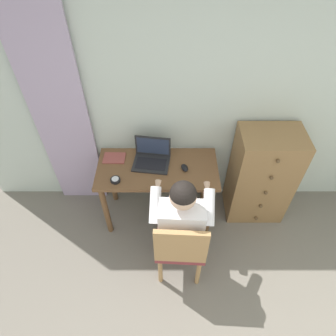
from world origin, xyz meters
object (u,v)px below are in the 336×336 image
(laptop, at_px, (152,158))
(desk_clock, at_px, (115,180))
(dresser, at_px, (261,176))
(notebook_pad, at_px, (114,158))
(chair, at_px, (181,246))
(computer_mouse, at_px, (185,168))
(person_seated, at_px, (182,215))
(desk, at_px, (158,177))

(laptop, distance_m, desk_clock, 0.41)
(dresser, distance_m, notebook_pad, 1.48)
(dresser, relative_size, desk_clock, 12.03)
(chair, bearing_deg, desk_clock, 138.36)
(laptop, height_order, computer_mouse, laptop)
(chair, bearing_deg, computer_mouse, 85.69)
(chair, relative_size, computer_mouse, 9.00)
(laptop, bearing_deg, chair, -71.30)
(chair, relative_size, laptop, 2.43)
(dresser, distance_m, person_seated, 1.02)
(desk_clock, bearing_deg, notebook_pad, 99.30)
(computer_mouse, bearing_deg, chair, -110.62)
(dresser, height_order, desk_clock, dresser)
(dresser, xyz_separation_m, chair, (-0.84, -0.76, -0.03))
(computer_mouse, xyz_separation_m, notebook_pad, (-0.68, 0.14, -0.01))
(computer_mouse, distance_m, desk_clock, 0.65)
(desk, distance_m, notebook_pad, 0.46)
(laptop, relative_size, desk_clock, 4.11)
(dresser, bearing_deg, laptop, 179.67)
(desk, height_order, computer_mouse, computer_mouse)
(desk, xyz_separation_m, person_seated, (0.21, -0.50, 0.07))
(person_seated, relative_size, computer_mouse, 12.18)
(desk, height_order, dresser, dresser)
(chair, height_order, notebook_pad, chair)
(person_seated, height_order, computer_mouse, person_seated)
(chair, bearing_deg, notebook_pad, 127.86)
(desk, bearing_deg, notebook_pad, 163.53)
(laptop, distance_m, notebook_pad, 0.37)
(dresser, bearing_deg, computer_mouse, -173.08)
(desk, bearing_deg, computer_mouse, -3.86)
(computer_mouse, bearing_deg, laptop, 145.50)
(computer_mouse, relative_size, notebook_pad, 0.48)
(chair, xyz_separation_m, computer_mouse, (0.05, 0.67, 0.25))
(chair, height_order, person_seated, person_seated)
(person_seated, bearing_deg, computer_mouse, 85.08)
(desk, xyz_separation_m, dresser, (1.04, 0.08, -0.08))
(desk_clock, bearing_deg, desk, 24.05)
(desk, relative_size, laptop, 3.10)
(desk, relative_size, computer_mouse, 11.47)
(desk, xyz_separation_m, computer_mouse, (0.26, -0.02, 0.14))
(desk, height_order, person_seated, person_seated)
(person_seated, distance_m, computer_mouse, 0.49)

